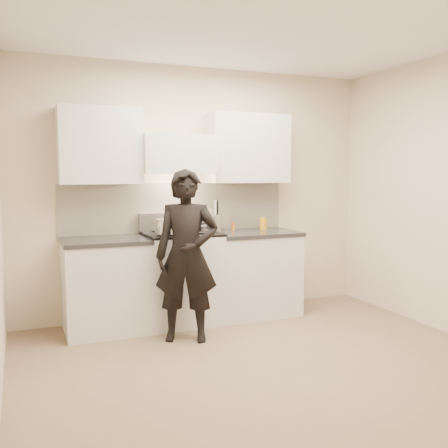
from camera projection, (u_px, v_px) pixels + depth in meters
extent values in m
plane|color=#7C6650|center=(270.00, 366.00, 4.05)|extent=(4.00, 4.00, 0.00)
cube|color=beige|center=(198.00, 192.00, 5.52)|extent=(4.00, 0.04, 2.70)
cube|color=white|center=(274.00, 23.00, 3.77)|extent=(4.00, 3.50, 0.02)
cube|color=white|center=(177.00, 207.00, 5.43)|extent=(2.50, 0.02, 0.53)
cube|color=#B2B2B5|center=(174.00, 222.00, 5.39)|extent=(0.76, 0.08, 0.20)
cube|color=silver|center=(177.00, 154.00, 5.18)|extent=(0.76, 0.40, 0.40)
cylinder|color=#B2B2B2|center=(182.00, 172.00, 5.03)|extent=(0.66, 0.02, 0.02)
cube|color=silver|center=(248.00, 149.00, 5.52)|extent=(0.90, 0.33, 0.75)
cube|color=silver|center=(100.00, 146.00, 4.91)|extent=(0.80, 0.33, 0.75)
cube|color=beige|center=(210.00, 214.00, 5.57)|extent=(0.08, 0.01, 0.12)
cube|color=silver|center=(182.00, 279.00, 5.20)|extent=(0.76, 0.65, 0.92)
cube|color=black|center=(181.00, 234.00, 5.15)|extent=(0.76, 0.65, 0.02)
cube|color=silver|center=(192.00, 231.00, 5.32)|extent=(0.36, 0.34, 0.01)
cylinder|color=#B2B2B2|center=(190.00, 253.00, 4.89)|extent=(0.62, 0.02, 0.02)
cylinder|color=black|center=(168.00, 234.00, 4.94)|extent=(0.18, 0.18, 0.01)
cylinder|color=black|center=(203.00, 233.00, 5.08)|extent=(0.18, 0.18, 0.01)
cylinder|color=black|center=(161.00, 231.00, 5.22)|extent=(0.18, 0.18, 0.01)
cylinder|color=black|center=(193.00, 230.00, 5.35)|extent=(0.18, 0.18, 0.01)
cube|color=silver|center=(253.00, 274.00, 5.51)|extent=(0.90, 0.65, 0.88)
cube|color=black|center=(254.00, 233.00, 5.46)|extent=(0.92, 0.67, 0.04)
cube|color=silver|center=(106.00, 287.00, 4.90)|extent=(0.80, 0.65, 0.88)
cube|color=black|center=(105.00, 241.00, 4.86)|extent=(0.82, 0.67, 0.04)
ellipsoid|color=#B2B2B2|center=(196.00, 221.00, 5.31)|extent=(0.33, 0.33, 0.18)
torus|color=#B2B2B2|center=(196.00, 217.00, 5.31)|extent=(0.35, 0.35, 0.02)
ellipsoid|color=beige|center=(196.00, 222.00, 5.31)|extent=(0.19, 0.19, 0.09)
cylinder|color=silver|center=(196.00, 212.00, 5.16)|extent=(0.15, 0.21, 0.18)
cylinder|color=#B2B2B2|center=(166.00, 226.00, 4.93)|extent=(0.28, 0.28, 0.15)
cube|color=#B2B2B2|center=(155.00, 222.00, 4.83)|extent=(0.05, 0.04, 0.01)
cube|color=#B2B2B2|center=(177.00, 220.00, 5.01)|extent=(0.05, 0.04, 0.01)
cylinder|color=#B2B2B5|center=(216.00, 223.00, 5.46)|extent=(0.13, 0.13, 0.18)
cylinder|color=black|center=(218.00, 215.00, 5.47)|extent=(0.02, 0.02, 0.32)
cylinder|color=silver|center=(217.00, 215.00, 5.48)|extent=(0.02, 0.02, 0.32)
cylinder|color=#B2B2B5|center=(215.00, 215.00, 5.48)|extent=(0.02, 0.02, 0.32)
cylinder|color=black|center=(213.00, 215.00, 5.46)|extent=(0.02, 0.02, 0.32)
cylinder|color=#B2B2B5|center=(214.00, 215.00, 5.44)|extent=(0.02, 0.02, 0.32)
cylinder|color=silver|center=(215.00, 215.00, 5.42)|extent=(0.02, 0.02, 0.32)
cylinder|color=black|center=(217.00, 215.00, 5.43)|extent=(0.02, 0.02, 0.32)
cylinder|color=#B2B2B5|center=(219.00, 215.00, 5.44)|extent=(0.02, 0.02, 0.32)
cylinder|color=orange|center=(233.00, 228.00, 5.54)|extent=(0.04, 0.04, 0.06)
cylinder|color=red|center=(233.00, 224.00, 5.54)|extent=(0.04, 0.04, 0.02)
cylinder|color=#BF8119|center=(263.00, 223.00, 5.62)|extent=(0.08, 0.08, 0.14)
imported|color=black|center=(187.00, 256.00, 4.60)|extent=(0.69, 0.58, 1.60)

